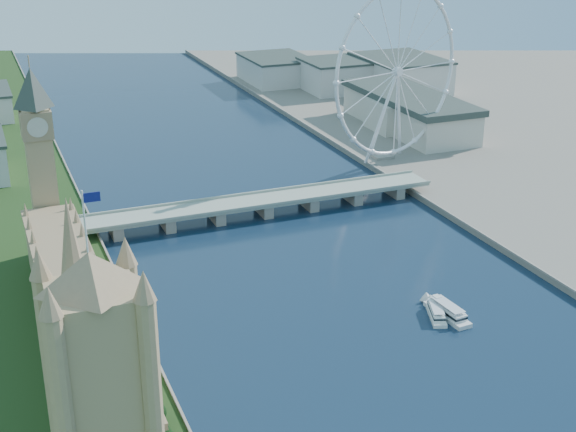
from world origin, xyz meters
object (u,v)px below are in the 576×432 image
london_eye (397,72)px  victoria_tower (103,406)px  tour_boat_far (436,316)px  tour_boat_near (447,316)px

london_eye → victoria_tower: bearing=-130.4°
victoria_tower → london_eye: size_ratio=0.90×
tour_boat_far → victoria_tower: bearing=-129.4°
victoria_tower → tour_boat_far: 196.48m
tour_boat_far → tour_boat_near: bearing=-0.7°
victoria_tower → tour_boat_near: size_ratio=3.67×
victoria_tower → london_eye: bearing=49.6°
london_eye → tour_boat_near: (-86.30, -208.17, -67.52)m
tour_boat_near → london_eye: bearing=63.2°
tour_boat_far → london_eye: bearing=87.0°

